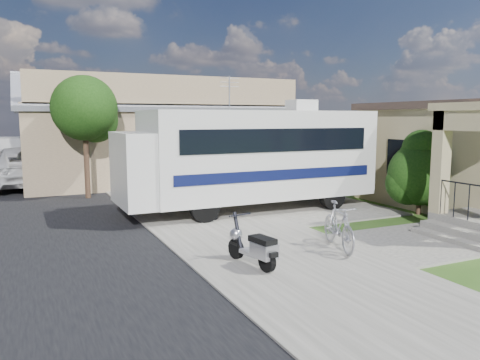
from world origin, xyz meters
name	(u,v)px	position (x,y,z in m)	size (l,w,h in m)	color
ground	(303,245)	(0.00, 0.00, 0.00)	(120.00, 120.00, 0.00)	#1F3D10
sidewalk_slab	(154,189)	(-1.00, 10.00, 0.03)	(4.00, 80.00, 0.06)	#5A5851
driveway_slab	(269,207)	(1.50, 4.50, 0.03)	(7.00, 6.00, 0.05)	#5A5851
walk_slab	(429,240)	(3.00, -1.00, 0.03)	(4.00, 3.00, 0.05)	#5A5851
warehouse	(153,139)	(0.00, 13.97, 1.99)	(12.50, 8.40, 5.04)	#7C664D
street_tree_a	(87,112)	(-3.70, 9.05, 3.25)	(2.44, 2.40, 4.58)	black
street_tree_b	(64,111)	(-3.70, 19.05, 3.39)	(2.44, 2.40, 4.73)	black
street_tree_c	(54,117)	(-3.70, 28.05, 3.10)	(2.44, 2.40, 4.42)	black
motorhome	(251,155)	(0.73, 4.33, 1.82)	(8.32, 2.79, 4.25)	#B9B9B4
shrub	(420,171)	(5.34, 1.62, 1.36)	(2.17, 2.07, 2.66)	black
scooter	(254,247)	(-1.86, -1.09, 0.45)	(0.61, 1.52, 1.00)	black
bicycle	(339,229)	(0.43, -0.79, 0.53)	(0.50, 1.78, 1.07)	#A09FA6
pickup_truck	(24,167)	(-5.94, 13.47, 0.88)	(2.92, 6.32, 1.76)	silver
van	(11,154)	(-6.56, 20.58, 0.96)	(2.68, 6.60, 1.91)	silver
garden_hose	(432,228)	(3.82, -0.32, 0.10)	(0.43, 0.43, 0.20)	#166E1F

